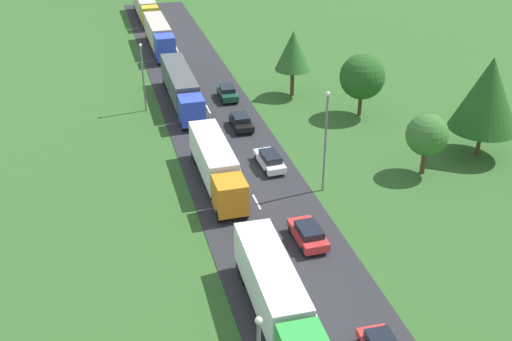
% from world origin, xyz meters
% --- Properties ---
extents(road, '(10.00, 140.00, 0.06)m').
position_xyz_m(road, '(0.00, 24.50, 0.03)').
color(road, '#2B2B30').
rests_on(road, ground).
extents(lane_marking_centre, '(0.16, 122.92, 0.01)m').
position_xyz_m(lane_marking_centre, '(0.00, 22.22, 0.07)').
color(lane_marking_centre, white).
rests_on(lane_marking_centre, road).
extents(truck_lead, '(2.65, 12.69, 3.62)m').
position_xyz_m(truck_lead, '(-2.61, 11.26, 2.16)').
color(truck_lead, green).
rests_on(truck_lead, road).
extents(truck_second, '(2.54, 12.44, 3.46)m').
position_xyz_m(truck_second, '(-2.53, 29.24, 2.05)').
color(truck_second, orange).
rests_on(truck_second, road).
extents(truck_third, '(2.51, 14.87, 3.57)m').
position_xyz_m(truck_third, '(-2.48, 47.88, 2.12)').
color(truck_third, blue).
rests_on(truck_third, road).
extents(truck_fourth, '(2.58, 13.35, 3.77)m').
position_xyz_m(truck_fourth, '(-2.29, 67.76, 2.22)').
color(truck_fourth, blue).
rests_on(truck_fourth, road).
extents(truck_fifth, '(2.66, 14.38, 3.53)m').
position_xyz_m(truck_fifth, '(-2.30, 84.61, 2.12)').
color(truck_fifth, yellow).
rests_on(truck_fifth, road).
extents(car_second, '(1.97, 4.16, 1.47)m').
position_xyz_m(car_second, '(2.14, 18.97, 0.84)').
color(car_second, red).
rests_on(car_second, road).
extents(car_third, '(1.93, 4.49, 1.47)m').
position_xyz_m(car_third, '(2.71, 31.00, 0.83)').
color(car_third, white).
rests_on(car_third, road).
extents(car_fourth, '(1.91, 3.98, 1.40)m').
position_xyz_m(car_fourth, '(2.28, 39.92, 0.80)').
color(car_fourth, black).
rests_on(car_fourth, road).
extents(car_fifth, '(1.90, 3.98, 1.46)m').
position_xyz_m(car_fifth, '(2.69, 48.01, 0.83)').
color(car_fifth, '#19472D').
rests_on(car_fifth, road).
extents(lamppost_second, '(0.36, 0.36, 8.90)m').
position_xyz_m(lamppost_second, '(5.93, 26.03, 4.93)').
color(lamppost_second, slate).
rests_on(lamppost_second, ground).
extents(lamppost_third, '(0.36, 0.36, 7.47)m').
position_xyz_m(lamppost_third, '(-6.56, 47.20, 4.21)').
color(lamppost_third, slate).
rests_on(lamppost_third, ground).
extents(tree_oak, '(3.69, 3.69, 5.59)m').
position_xyz_m(tree_oak, '(15.52, 26.58, 3.72)').
color(tree_oak, '#513823').
rests_on(tree_oak, ground).
extents(tree_maple, '(4.73, 4.73, 6.70)m').
position_xyz_m(tree_maple, '(15.26, 39.97, 4.32)').
color(tree_maple, '#513823').
rests_on(tree_maple, ground).
extents(tree_pine, '(4.02, 4.02, 7.54)m').
position_xyz_m(tree_pine, '(10.09, 47.28, 5.30)').
color(tree_pine, '#513823').
rests_on(tree_pine, ground).
extents(tree_ash, '(6.19, 6.19, 9.54)m').
position_xyz_m(tree_ash, '(22.22, 28.46, 6.13)').
color(tree_ash, '#513823').
rests_on(tree_ash, ground).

